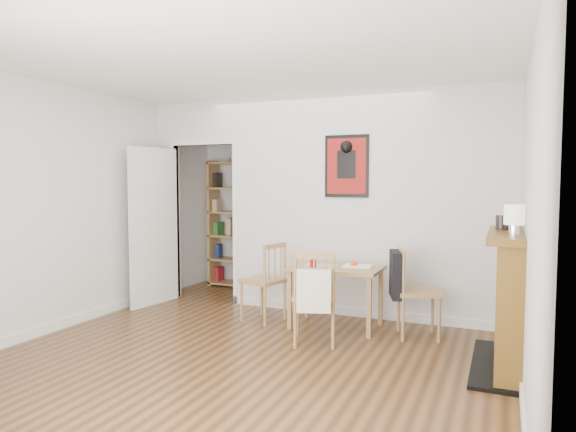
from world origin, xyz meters
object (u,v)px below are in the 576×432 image
at_px(chair_left, 263,281).
at_px(notebook, 358,266).
at_px(dining_table, 336,274).
at_px(ceramic_jar_a, 502,223).
at_px(red_glass, 313,263).
at_px(chair_front, 314,296).
at_px(mantel_lamp, 515,217).
at_px(orange_fruit, 354,264).
at_px(ceramic_jar_b, 509,223).
at_px(chair_right, 416,291).
at_px(fireplace, 511,296).
at_px(bookshelf, 235,224).

xyz_separation_m(chair_left, notebook, (1.05, 0.16, 0.22)).
distance_m(dining_table, chair_left, 0.85).
bearing_deg(ceramic_jar_a, red_glass, 170.57).
bearing_deg(notebook, dining_table, -160.29).
height_order(chair_front, mantel_lamp, mantel_lamp).
height_order(orange_fruit, ceramic_jar_b, ceramic_jar_b).
relative_size(red_glass, orange_fruit, 1.21).
xyz_separation_m(chair_front, ceramic_jar_a, (1.66, 0.19, 0.75)).
bearing_deg(chair_right, chair_front, -145.29).
bearing_deg(ceramic_jar_a, notebook, 159.96).
bearing_deg(notebook, ceramic_jar_a, -20.04).
xyz_separation_m(chair_front, fireplace, (1.74, 0.03, 0.15)).
bearing_deg(chair_front, chair_right, 34.71).
xyz_separation_m(chair_left, ceramic_jar_b, (2.53, -0.27, 0.77)).
distance_m(orange_fruit, notebook, 0.05).
distance_m(dining_table, chair_right, 0.87).
xyz_separation_m(red_glass, orange_fruit, (0.40, 0.19, -0.01)).
distance_m(chair_right, fireplace, 1.05).
relative_size(chair_right, orange_fruit, 12.80).
bearing_deg(fireplace, dining_table, 160.97).
bearing_deg(fireplace, ceramic_jar_b, 96.91).
xyz_separation_m(bookshelf, red_glass, (1.83, -1.61, -0.23)).
height_order(fireplace, notebook, fireplace).
xyz_separation_m(bookshelf, ceramic_jar_a, (3.68, -1.92, 0.29)).
height_order(dining_table, chair_left, chair_left).
distance_m(chair_right, red_glass, 1.10).
distance_m(red_glass, mantel_lamp, 2.19).
distance_m(chair_left, chair_right, 1.69).
bearing_deg(chair_left, chair_right, 2.08).
height_order(chair_right, notebook, chair_right).
xyz_separation_m(dining_table, mantel_lamp, (1.73, -0.94, 0.73)).
relative_size(notebook, ceramic_jar_b, 2.68).
xyz_separation_m(dining_table, bookshelf, (-2.04, 1.48, 0.35)).
xyz_separation_m(bookshelf, fireplace, (3.77, -2.07, -0.31)).
bearing_deg(notebook, bookshelf, 148.31).
relative_size(chair_right, fireplace, 0.72).
height_order(bookshelf, fireplace, bookshelf).
relative_size(red_glass, ceramic_jar_b, 0.78).
bearing_deg(chair_front, bookshelf, 133.94).
xyz_separation_m(bookshelf, ceramic_jar_b, (3.74, -1.83, 0.29)).
xyz_separation_m(fireplace, mantel_lamp, (0.01, -0.35, 0.69)).
height_order(dining_table, notebook, notebook).
bearing_deg(ceramic_jar_a, dining_table, 164.99).
distance_m(chair_left, orange_fruit, 1.05).
relative_size(dining_table, notebook, 3.29).
height_order(bookshelf, notebook, bookshelf).
bearing_deg(dining_table, fireplace, -19.03).
bearing_deg(ceramic_jar_b, notebook, 163.71).
bearing_deg(chair_left, bookshelf, 127.88).
bearing_deg(dining_table, bookshelf, 144.17).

